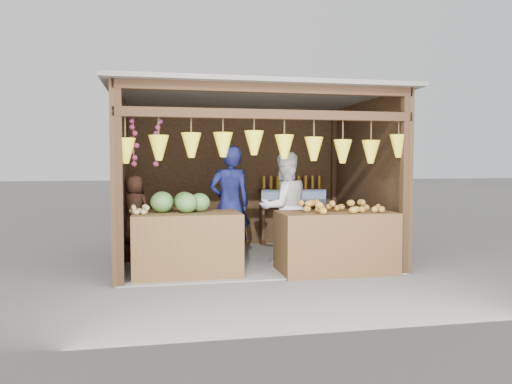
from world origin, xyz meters
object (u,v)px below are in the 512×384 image
(counter_left, at_px, (187,244))
(counter_right, at_px, (335,242))
(man_standing, at_px, (230,204))
(vendor_seated, at_px, (135,209))
(woman_standing, at_px, (284,208))

(counter_left, xyz_separation_m, counter_right, (2.10, -0.18, -0.01))
(counter_right, xyz_separation_m, man_standing, (-1.38, 1.03, 0.49))
(man_standing, relative_size, vendor_seated, 1.69)
(counter_left, height_order, man_standing, man_standing)
(counter_left, distance_m, man_standing, 1.22)
(counter_right, height_order, man_standing, man_standing)
(counter_right, xyz_separation_m, vendor_seated, (-2.85, 1.36, 0.40))
(counter_left, distance_m, vendor_seated, 1.45)
(counter_left, relative_size, man_standing, 0.80)
(counter_right, xyz_separation_m, woman_standing, (-0.55, 0.80, 0.43))
(counter_right, relative_size, woman_standing, 0.94)
(counter_right, bearing_deg, counter_left, 175.10)
(vendor_seated, bearing_deg, counter_right, -174.09)
(man_standing, height_order, woman_standing, man_standing)
(counter_right, relative_size, vendor_seated, 1.50)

